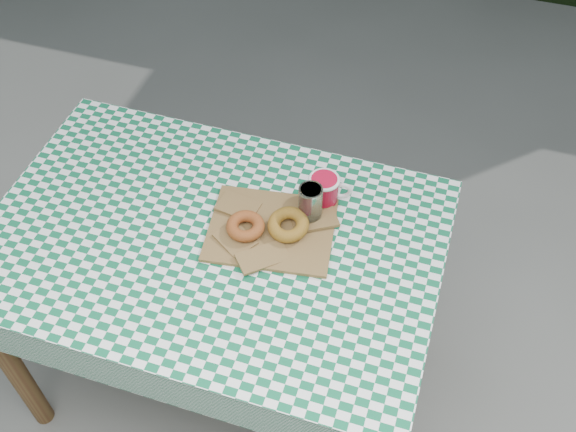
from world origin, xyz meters
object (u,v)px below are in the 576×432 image
object	(u,v)px
coffee_mug	(324,190)
paper_bag	(271,229)
table	(222,315)
drinking_glass	(310,204)

from	to	relation	value
coffee_mug	paper_bag	bearing A→B (deg)	-140.88
paper_bag	coffee_mug	xyz separation A→B (m)	(0.10, 0.14, 0.04)
table	coffee_mug	bearing A→B (deg)	40.75
paper_bag	drinking_glass	size ratio (longest dim) A/B	2.84
table	paper_bag	distance (m)	0.42
drinking_glass	coffee_mug	bearing A→B (deg)	76.15
table	drinking_glass	world-z (taller)	drinking_glass
paper_bag	coffee_mug	distance (m)	0.18
paper_bag	coffee_mug	size ratio (longest dim) A/B	2.06
table	drinking_glass	bearing A→B (deg)	31.75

